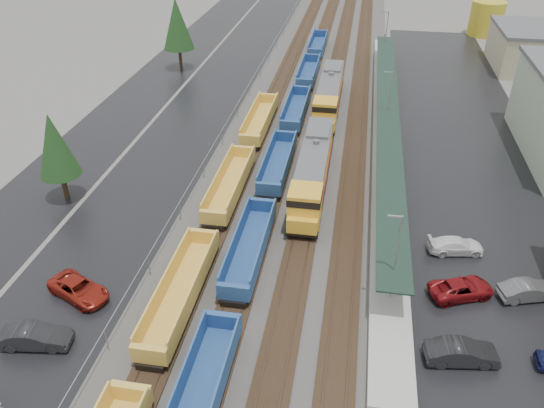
{
  "coord_description": "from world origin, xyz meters",
  "views": [
    {
      "loc": [
        5.72,
        -10.85,
        28.14
      ],
      "look_at": [
        -1.07,
        29.18,
        2.0
      ],
      "focal_mm": 35.0,
      "sensor_mm": 36.0,
      "label": 1
    }
  ],
  "objects": [
    {
      "name": "tree_east",
      "position": [
        28.0,
        58.0,
        6.47
      ],
      "size": [
        4.4,
        4.4,
        10.0
      ],
      "color": "#332316",
      "rests_on": "ground"
    },
    {
      "name": "trackbed",
      "position": [
        -0.0,
        60.0,
        0.16
      ],
      "size": [
        14.6,
        160.0,
        0.22
      ],
      "color": "black",
      "rests_on": "ground"
    },
    {
      "name": "chainlink_fence",
      "position": [
        -9.5,
        58.44,
        1.61
      ],
      "size": [
        0.08,
        160.04,
        2.02
      ],
      "color": "gray",
      "rests_on": "ground"
    },
    {
      "name": "parked_car_east_b",
      "position": [
        14.93,
        21.78,
        0.69
      ],
      "size": [
        3.98,
        5.49,
        1.39
      ],
      "primitive_type": "imported",
      "rotation": [
        0.0,
        0.0,
        1.95
      ],
      "color": "maroon",
      "rests_on": "ground"
    },
    {
      "name": "tree_west_near",
      "position": [
        -22.0,
        30.0,
        5.82
      ],
      "size": [
        3.96,
        3.96,
        9.0
      ],
      "color": "#332316",
      "rests_on": "ground"
    },
    {
      "name": "west_parking_lot",
      "position": [
        -15.0,
        60.0,
        0.01
      ],
      "size": [
        10.0,
        160.0,
        0.02
      ],
      "primitive_type": "cube",
      "color": "black",
      "rests_on": "ground"
    },
    {
      "name": "well_string_blue",
      "position": [
        -2.0,
        38.49,
        1.13
      ],
      "size": [
        2.54,
        102.18,
        2.26
      ],
      "color": "navy",
      "rests_on": "ground"
    },
    {
      "name": "parked_car_east_c",
      "position": [
        15.18,
        27.35,
        0.68
      ],
      "size": [
        2.71,
        4.96,
        1.36
      ],
      "primitive_type": "imported",
      "rotation": [
        0.0,
        0.0,
        1.75
      ],
      "color": "white",
      "rests_on": "ground"
    },
    {
      "name": "east_commuter_lot",
      "position": [
        19.0,
        50.0,
        0.01
      ],
      "size": [
        16.0,
        100.0,
        0.02
      ],
      "primitive_type": "cube",
      "color": "black",
      "rests_on": "ground"
    },
    {
      "name": "locomotive_trail",
      "position": [
        2.0,
        56.28,
        2.33
      ],
      "size": [
        2.92,
        19.26,
        4.36
      ],
      "color": "black",
      "rests_on": "ground"
    },
    {
      "name": "parked_car_west_c",
      "position": [
        -14.0,
        16.79,
        0.72
      ],
      "size": [
        4.32,
        5.71,
        1.44
      ],
      "primitive_type": "imported",
      "rotation": [
        0.0,
        0.0,
        1.14
      ],
      "color": "maroon",
      "rests_on": "ground"
    },
    {
      "name": "parked_car_east_a",
      "position": [
        14.1,
        15.12,
        0.8
      ],
      "size": [
        2.38,
        5.06,
        1.6
      ],
      "primitive_type": "imported",
      "rotation": [
        0.0,
        0.0,
        1.72
      ],
      "color": "black",
      "rests_on": "ground"
    },
    {
      "name": "parked_car_west_b",
      "position": [
        -14.62,
        11.66,
        0.8
      ],
      "size": [
        2.37,
        5.07,
        1.61
      ],
      "primitive_type": "imported",
      "rotation": [
        0.0,
        0.0,
        1.71
      ],
      "color": "black",
      "rests_on": "ground"
    },
    {
      "name": "station_platform",
      "position": [
        9.5,
        50.01,
        0.73
      ],
      "size": [
        3.0,
        80.0,
        8.0
      ],
      "color": "#9E9B93",
      "rests_on": "ground"
    },
    {
      "name": "storage_tank",
      "position": [
        28.78,
        99.18,
        3.14
      ],
      "size": [
        6.29,
        6.29,
        6.29
      ],
      "primitive_type": "cylinder",
      "color": "gold",
      "rests_on": "ground"
    },
    {
      "name": "tree_west_far",
      "position": [
        -23.0,
        70.0,
        7.12
      ],
      "size": [
        4.84,
        4.84,
        11.0
      ],
      "color": "#332316",
      "rests_on": "ground"
    },
    {
      "name": "locomotive_lead",
      "position": [
        2.0,
        35.28,
        2.33
      ],
      "size": [
        2.92,
        19.26,
        4.36
      ],
      "color": "black",
      "rests_on": "ground"
    },
    {
      "name": "west_road",
      "position": [
        -25.0,
        60.0,
        0.01
      ],
      "size": [
        9.0,
        160.0,
        0.02
      ],
      "primitive_type": "cube",
      "color": "black",
      "rests_on": "ground"
    },
    {
      "name": "ballast_strip",
      "position": [
        0.0,
        60.0,
        0.04
      ],
      "size": [
        20.0,
        160.0,
        0.08
      ],
      "primitive_type": "cube",
      "color": "#302D2B",
      "rests_on": "ground"
    },
    {
      "name": "parked_car_east_e",
      "position": [
        19.91,
        22.33,
        0.75
      ],
      "size": [
        2.84,
        4.82,
        1.5
      ],
      "primitive_type": "imported",
      "rotation": [
        0.0,
        0.0,
        1.87
      ],
      "color": "#515255",
      "rests_on": "ground"
    },
    {
      "name": "well_string_yellow",
      "position": [
        -6.0,
        17.41,
        1.13
      ],
      "size": [
        2.53,
        77.45,
        2.24
      ],
      "color": "gold",
      "rests_on": "ground"
    }
  ]
}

